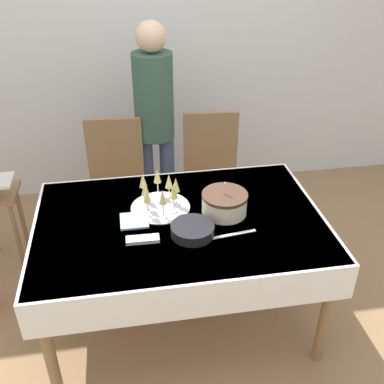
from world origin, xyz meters
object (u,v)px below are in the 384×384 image
plate_stack_main (193,230)px  champagne_tray (160,194)px  dining_chair_far_right (212,173)px  birthday_cake (224,203)px  dining_chair_far_left (116,181)px  person_standing (154,113)px

plate_stack_main → champagne_tray: bearing=116.4°
dining_chair_far_right → birthday_cake: (-0.10, -0.82, 0.27)m
champagne_tray → dining_chair_far_left: bearing=109.3°
dining_chair_far_left → plate_stack_main: (0.39, -0.99, 0.24)m
dining_chair_far_left → dining_chair_far_right: 0.70m
dining_chair_far_right → plate_stack_main: bearing=-107.4°
plate_stack_main → person_standing: (-0.08, 1.17, 0.19)m
dining_chair_far_right → plate_stack_main: dining_chair_far_right is taller
dining_chair_far_left → person_standing: 0.55m
plate_stack_main → person_standing: bearing=93.8°
dining_chair_far_right → champagne_tray: bearing=-122.4°
dining_chair_far_left → birthday_cake: bearing=-54.1°
champagne_tray → plate_stack_main: champagne_tray is taller
champagne_tray → person_standing: person_standing is taller
dining_chair_far_left → champagne_tray: bearing=-70.7°
champagne_tray → birthday_cake: bearing=-17.9°
dining_chair_far_right → dining_chair_far_left: bearing=180.0°
plate_stack_main → dining_chair_far_left: bearing=111.4°
dining_chair_far_left → dining_chair_far_right: size_ratio=1.00×
dining_chair_far_right → champagne_tray: 0.89m
dining_chair_far_left → plate_stack_main: 1.09m
dining_chair_far_left → dining_chair_far_right: same height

